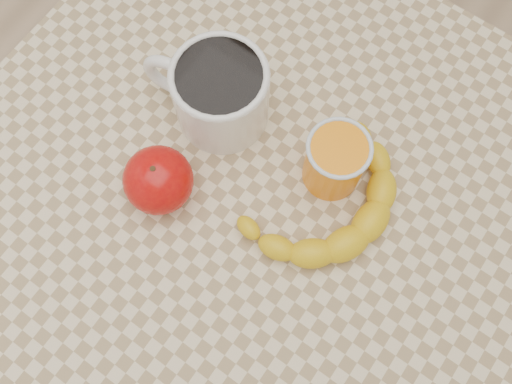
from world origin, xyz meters
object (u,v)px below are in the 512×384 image
Objects in this scene: coffee_mug at (218,92)px; orange_juice_glass at (335,161)px; apple at (158,180)px; table at (256,215)px; banana at (324,203)px.

orange_juice_glass is at bearing 3.25° from coffee_mug.
orange_juice_glass reaches higher than apple.
orange_juice_glass is at bearing 41.01° from apple.
coffee_mug is (-0.11, 0.07, 0.14)m from table.
apple reaches higher than banana.
table is 0.14m from banana.
banana is at bearing 28.64° from apple.
banana is (0.08, 0.04, 0.11)m from table.
table is at bearing -131.43° from banana.
apple is (0.01, -0.13, -0.02)m from coffee_mug.
apple is 0.20m from banana.
banana reaches higher than table.
orange_juice_glass is at bearing 52.89° from table.
apple is 0.32× the size of banana.
coffee_mug is at bearing -176.75° from orange_juice_glass.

